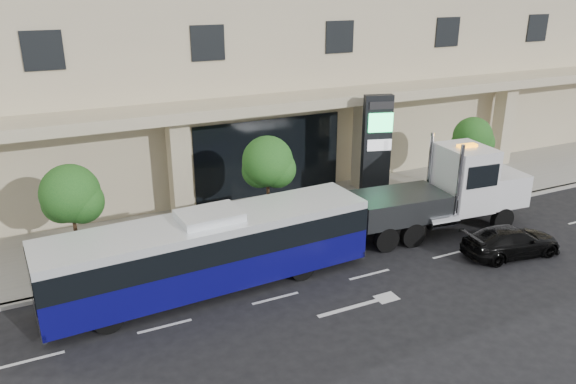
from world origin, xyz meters
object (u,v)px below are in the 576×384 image
(black_sedan, at_px, (511,241))
(signage_pylon, at_px, (376,150))
(city_bus, at_px, (211,250))
(tow_truck, at_px, (446,193))

(black_sedan, relative_size, signage_pylon, 0.77)
(city_bus, relative_size, tow_truck, 1.27)
(tow_truck, distance_m, black_sedan, 3.52)
(tow_truck, bearing_deg, city_bus, -172.90)
(tow_truck, distance_m, signage_pylon, 4.13)
(tow_truck, relative_size, signage_pylon, 1.73)
(city_bus, bearing_deg, black_sedan, -16.11)
(black_sedan, bearing_deg, signage_pylon, 23.76)
(city_bus, xyz_separation_m, black_sedan, (11.93, -2.83, -0.93))
(tow_truck, xyz_separation_m, black_sedan, (0.77, -3.23, -1.16))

